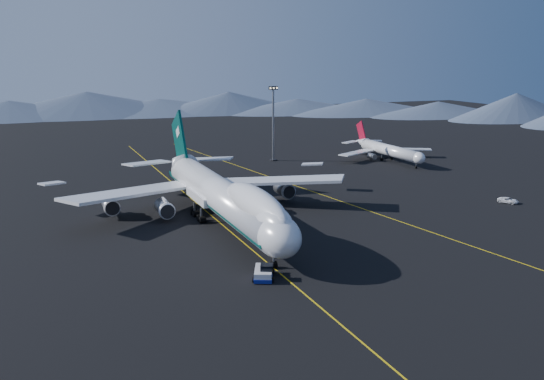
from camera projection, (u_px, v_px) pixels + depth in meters
name	position (u px, v px, depth m)	size (l,w,h in m)	color
ground	(222.00, 224.00, 116.69)	(500.00, 500.00, 0.00)	black
taxiway_line_main	(222.00, 224.00, 116.69)	(0.25, 220.00, 0.01)	gold
taxiway_line_side	(335.00, 199.00, 136.76)	(0.25, 200.00, 0.01)	gold
boeing_747	(221.00, 195.00, 115.45)	(59.62, 72.43, 19.37)	silver
pushback_tug	(263.00, 273.00, 88.42)	(4.51, 5.85, 2.28)	silver
second_jet	(387.00, 150.00, 186.44)	(33.29, 37.61, 10.70)	silver
service_van	(508.00, 200.00, 133.20)	(2.04, 4.42, 1.23)	white
floodlight_mast	(273.00, 123.00, 184.25)	(2.80, 2.10, 22.66)	black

